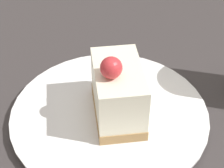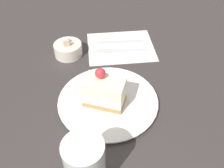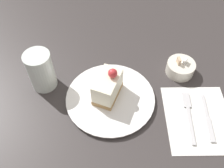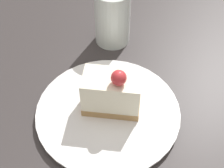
# 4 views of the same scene
# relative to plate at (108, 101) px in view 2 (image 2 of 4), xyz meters

# --- Properties ---
(ground_plane) EXTENTS (4.00, 4.00, 0.00)m
(ground_plane) POSITION_rel_plate_xyz_m (0.04, -0.03, -0.01)
(ground_plane) COLOR #383333
(plate) EXTENTS (0.28, 0.28, 0.01)m
(plate) POSITION_rel_plate_xyz_m (0.00, 0.00, 0.00)
(plate) COLOR white
(plate) RESTS_ON ground_plane
(cake_slice) EXTENTS (0.09, 0.12, 0.11)m
(cake_slice) POSITION_rel_plate_xyz_m (-0.01, 0.01, 0.05)
(cake_slice) COLOR #AD8451
(cake_slice) RESTS_ON plate
(napkin) EXTENTS (0.23, 0.26, 0.00)m
(napkin) POSITION_rel_plate_xyz_m (0.27, -0.03, -0.01)
(napkin) COLOR white
(napkin) RESTS_ON ground_plane
(fork) EXTENTS (0.03, 0.18, 0.00)m
(fork) POSITION_rel_plate_xyz_m (0.24, -0.02, -0.00)
(fork) COLOR silver
(fork) RESTS_ON napkin
(knife) EXTENTS (0.03, 0.16, 0.00)m
(knife) POSITION_rel_plate_xyz_m (0.30, -0.04, -0.00)
(knife) COLOR silver
(knife) RESTS_ON napkin
(sugar_bowl) EXTENTS (0.09, 0.09, 0.07)m
(sugar_bowl) POSITION_rel_plate_xyz_m (0.22, 0.15, 0.01)
(sugar_bowl) COLOR silver
(sugar_bowl) RESTS_ON ground_plane
(drinking_glass) EXTENTS (0.08, 0.08, 0.13)m
(drinking_glass) POSITION_rel_plate_xyz_m (-0.22, 0.03, 0.06)
(drinking_glass) COLOR silver
(drinking_glass) RESTS_ON ground_plane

